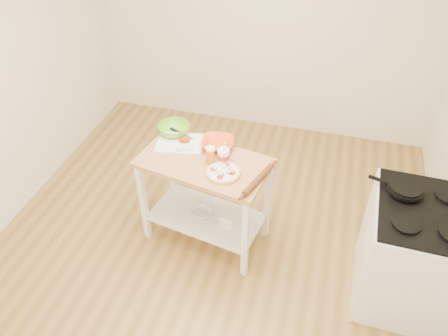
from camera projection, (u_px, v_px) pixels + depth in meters
room_shell at (204, 131)px, 3.14m from camera, size 4.04×4.54×2.74m
prep_island at (205, 184)px, 3.75m from camera, size 1.16×0.77×0.90m
gas_stove at (411, 253)px, 3.38m from camera, size 0.73×0.85×1.11m
skillet at (405, 189)px, 3.21m from camera, size 0.40×0.26×0.03m
pizza at (223, 172)px, 3.46m from camera, size 0.28×0.28×0.04m
cutting_board at (180, 142)px, 3.78m from camera, size 0.44×0.36×0.04m
spatula at (184, 150)px, 3.68m from camera, size 0.15×0.05×0.01m
knife at (179, 132)px, 3.89m from camera, size 0.26×0.12×0.01m
orange_bowl at (218, 144)px, 3.72m from camera, size 0.31×0.31×0.07m
green_bowl at (174, 129)px, 3.88m from camera, size 0.36×0.36×0.09m
beer_pint at (210, 155)px, 3.53m from camera, size 0.08×0.08×0.15m
yogurt_tub at (223, 156)px, 3.55m from camera, size 0.10×0.10×0.22m
rolling_pin at (258, 180)px, 3.37m from camera, size 0.18×0.41×0.05m
shelf_glass_bowl at (201, 212)px, 3.99m from camera, size 0.22×0.22×0.06m
shelf_bin at (228, 219)px, 3.88m from camera, size 0.14×0.14×0.12m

